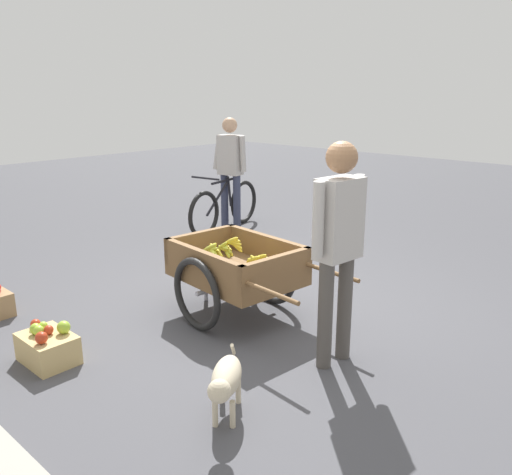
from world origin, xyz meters
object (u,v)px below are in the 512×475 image
bicycle (225,207)px  dog (226,379)px  vendor_person (338,235)px  mixed_fruit_crate (48,346)px  cyclist_person (230,163)px  fruit_cart (236,270)px  plastic_bucket (189,254)px

bicycle → dog: 4.64m
vendor_person → mixed_fruit_crate: bearing=42.8°
dog → vendor_person: bearing=-94.4°
bicycle → cyclist_person: (0.03, -0.15, 0.61)m
fruit_cart → bicycle: bicycle is taller
fruit_cart → vendor_person: vendor_person is taller
fruit_cart → mixed_fruit_crate: fruit_cart is taller
bicycle → mixed_fruit_crate: size_ratio=3.73×
vendor_person → bicycle: size_ratio=1.01×
dog → plastic_bucket: dog is taller
dog → fruit_cart: bearing=-47.5°
bicycle → fruit_cart: bearing=137.7°
vendor_person → bicycle: (3.41, -2.17, -0.65)m
vendor_person → mixed_fruit_crate: size_ratio=3.78×
fruit_cart → mixed_fruit_crate: (0.44, 1.58, -0.31)m
dog → plastic_bucket: bearing=-36.2°
fruit_cart → mixed_fruit_crate: size_ratio=3.90×
bicycle → dog: (-3.33, 3.23, -0.08)m
cyclist_person → dog: size_ratio=2.88×
plastic_bucket → mixed_fruit_crate: bearing=114.3°
cyclist_person → plastic_bucket: bearing=118.6°
cyclist_person → dog: (-3.36, 3.37, -0.70)m
dog → bicycle: bearing=-44.1°
mixed_fruit_crate → fruit_cart: bearing=-105.4°
bicycle → plastic_bucket: size_ratio=6.18×
vendor_person → plastic_bucket: bearing=-17.0°
vendor_person → dog: vendor_person is taller
bicycle → dog: size_ratio=2.93×
cyclist_person → plastic_bucket: 1.93m
vendor_person → bicycle: bearing=-32.5°
dog → mixed_fruit_crate: 1.57m
fruit_cart → plastic_bucket: size_ratio=6.46×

